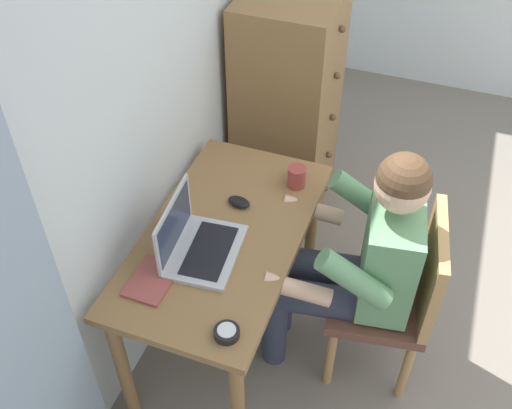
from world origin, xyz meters
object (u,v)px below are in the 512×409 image
Objects in this scene: person_seated at (357,256)px; dresser at (287,108)px; desk at (225,252)px; computer_mouse at (239,202)px; chair at (396,293)px; desk_clock at (227,332)px; coffee_mug at (297,176)px; notebook_pad at (152,280)px; laptop at (196,242)px.

dresser is at bearing 32.28° from person_seated.
computer_mouse is at bearing 1.07° from desk.
chair is at bearing -82.25° from person_seated.
coffee_mug is (0.83, 0.01, 0.03)m from desk_clock.
chair is at bearing -41.26° from desk_clock.
desk_clock is at bearing -169.88° from dresser.
chair is (-0.93, -0.78, -0.14)m from dresser.
desk_clock is (-0.58, 0.51, 0.25)m from chair.
dresser is 13.87× the size of desk_clock.
computer_mouse is at bearing 83.39° from person_seated.
desk is 0.38m from notebook_pad.
desk is 5.28× the size of notebook_pad.
person_seated is 13.13× the size of desk_clock.
person_seated is 0.45m from coffee_mug.
person_seated reaches higher than desk.
dresser reaches higher than notebook_pad.
dresser is at bearing 40.13° from chair.
notebook_pad is (-0.43, 0.68, 0.06)m from person_seated.
dresser is at bearing 4.03° from desk.
person_seated is at bearing -128.08° from coffee_mug.
person_seated reaches higher than notebook_pad.
desk is 3.07× the size of laptop.
coffee_mug is at bearing 0.71° from desk_clock.
chair is 0.82m from desk_clock.
dresser is 1.20m from laptop.
notebook_pad is at bearing 154.47° from laptop.
coffee_mug is (0.27, 0.34, 0.10)m from person_seated.
person_seated is 11.82× the size of computer_mouse.
laptop is at bearing -24.95° from notebook_pad.
desk is 0.89× the size of dresser.
notebook_pad is (-0.49, 0.15, -0.01)m from computer_mouse.
chair is 0.26m from person_seated.
desk is at bearing 154.15° from coffee_mug.
laptop is 0.57m from coffee_mug.
coffee_mug is at bearing -25.21° from notebook_pad.
desk_clock reaches higher than desk.
desk_clock is (-0.56, 0.33, 0.07)m from person_seated.
dresser is 1.22m from chair.
computer_mouse reaches higher than desk.
person_seated is (-0.95, -0.60, 0.04)m from dresser.
desk_clock is 0.37m from notebook_pad.
desk_clock is 0.43× the size of notebook_pad.
laptop is 0.41m from desk_clock.
computer_mouse is at bearing -16.40° from notebook_pad.
laptop is at bearing 154.03° from desk.
coffee_mug is at bearing -25.85° from desk.
chair is 7.20× the size of coffee_mug.
dresser is 0.74m from coffee_mug.
notebook_pad is 1.75× the size of coffee_mug.
desk is at bearing -25.97° from laptop.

